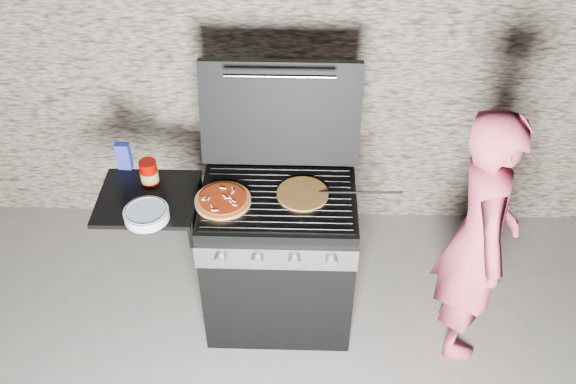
{
  "coord_description": "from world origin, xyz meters",
  "views": [
    {
      "loc": [
        0.12,
        -2.43,
        3.06
      ],
      "look_at": [
        0.05,
        0.0,
        0.95
      ],
      "focal_mm": 40.0,
      "sensor_mm": 36.0,
      "label": 1
    }
  ],
  "objects_px": {
    "pizza_topped": "(223,200)",
    "person": "(478,239)",
    "gas_grill": "(234,258)",
    "sauce_jar": "(149,173)"
  },
  "relations": [
    {
      "from": "sauce_jar",
      "to": "person",
      "type": "xyz_separation_m",
      "value": [
        1.68,
        -0.23,
        -0.21
      ]
    },
    {
      "from": "pizza_topped",
      "to": "sauce_jar",
      "type": "xyz_separation_m",
      "value": [
        -0.39,
        0.15,
        0.05
      ]
    },
    {
      "from": "gas_grill",
      "to": "sauce_jar",
      "type": "distance_m",
      "value": 0.68
    },
    {
      "from": "pizza_topped",
      "to": "person",
      "type": "relative_size",
      "value": 0.18
    },
    {
      "from": "pizza_topped",
      "to": "person",
      "type": "xyz_separation_m",
      "value": [
        1.29,
        -0.08,
        -0.16
      ]
    },
    {
      "from": "sauce_jar",
      "to": "gas_grill",
      "type": "bearing_deg",
      "value": -14.16
    },
    {
      "from": "gas_grill",
      "to": "pizza_topped",
      "type": "xyz_separation_m",
      "value": [
        -0.03,
        -0.04,
        0.47
      ]
    },
    {
      "from": "gas_grill",
      "to": "person",
      "type": "height_order",
      "value": "person"
    },
    {
      "from": "person",
      "to": "pizza_topped",
      "type": "bearing_deg",
      "value": 88.51
    },
    {
      "from": "pizza_topped",
      "to": "person",
      "type": "bearing_deg",
      "value": -3.46
    }
  ]
}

